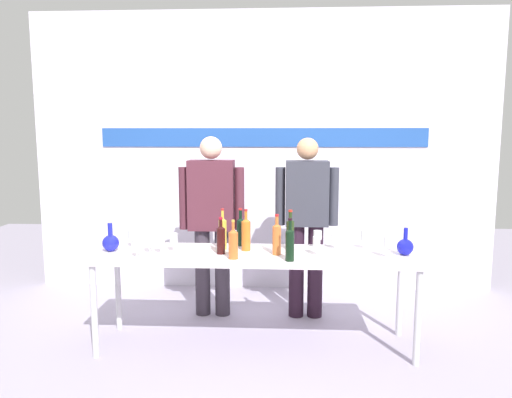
{
  "coord_description": "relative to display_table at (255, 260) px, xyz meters",
  "views": [
    {
      "loc": [
        0.2,
        -3.65,
        1.71
      ],
      "look_at": [
        0.0,
        0.15,
        1.18
      ],
      "focal_mm": 33.26,
      "sensor_mm": 36.0,
      "label": 1
    }
  ],
  "objects": [
    {
      "name": "presenter_right",
      "position": [
        0.44,
        0.66,
        0.24
      ],
      "size": [
        0.58,
        0.22,
        1.67
      ],
      "color": "black",
      "rests_on": "ground"
    },
    {
      "name": "wine_glass_right_4",
      "position": [
        0.89,
        0.18,
        0.17
      ],
      "size": [
        0.07,
        0.07,
        0.15
      ],
      "color": "white",
      "rests_on": "display_table"
    },
    {
      "name": "wine_glass_left_1",
      "position": [
        -0.89,
        -0.19,
        0.16
      ],
      "size": [
        0.06,
        0.06,
        0.14
      ],
      "color": "white",
      "rests_on": "display_table"
    },
    {
      "name": "wine_bottle_0",
      "position": [
        0.27,
        -0.22,
        0.19
      ],
      "size": [
        0.07,
        0.07,
        0.32
      ],
      "color": "black",
      "rests_on": "display_table"
    },
    {
      "name": "wine_bottle_2",
      "position": [
        -0.08,
        0.08,
        0.2
      ],
      "size": [
        0.07,
        0.07,
        0.34
      ],
      "color": "orange",
      "rests_on": "display_table"
    },
    {
      "name": "wine_bottle_6",
      "position": [
        -0.27,
        0.11,
        0.2
      ],
      "size": [
        0.06,
        0.06,
        0.34
      ],
      "color": "gold",
      "rests_on": "display_table"
    },
    {
      "name": "wine_glass_left_0",
      "position": [
        -1.04,
        0.14,
        0.16
      ],
      "size": [
        0.06,
        0.06,
        0.15
      ],
      "color": "white",
      "rests_on": "display_table"
    },
    {
      "name": "wine_glass_left_2",
      "position": [
        -0.74,
        -0.05,
        0.16
      ],
      "size": [
        0.07,
        0.07,
        0.15
      ],
      "color": "white",
      "rests_on": "display_table"
    },
    {
      "name": "wine_glass_right_3",
      "position": [
        0.51,
        0.2,
        0.16
      ],
      "size": [
        0.07,
        0.07,
        0.14
      ],
      "color": "white",
      "rests_on": "display_table"
    },
    {
      "name": "decanter_blue_right",
      "position": [
        1.17,
        -0.01,
        0.13
      ],
      "size": [
        0.13,
        0.13,
        0.22
      ],
      "color": "#161AB6",
      "rests_on": "display_table"
    },
    {
      "name": "wine_glass_left_3",
      "position": [
        -0.83,
        -0.04,
        0.16
      ],
      "size": [
        0.07,
        0.07,
        0.15
      ],
      "color": "white",
      "rests_on": "display_table"
    },
    {
      "name": "ground_plane",
      "position": [
        0.0,
        0.0,
        -0.71
      ],
      "size": [
        10.0,
        10.0,
        0.0
      ],
      "primitive_type": "plane",
      "color": "#A39AAF"
    },
    {
      "name": "presenter_left",
      "position": [
        -0.44,
        0.66,
        0.25
      ],
      "size": [
        0.61,
        0.22,
        1.68
      ],
      "color": "#372F3A",
      "rests_on": "ground"
    },
    {
      "name": "wine_glass_right_2",
      "position": [
        0.48,
        -0.04,
        0.16
      ],
      "size": [
        0.06,
        0.06,
        0.14
      ],
      "color": "white",
      "rests_on": "display_table"
    },
    {
      "name": "wine_glass_right_0",
      "position": [
        0.65,
        0.17,
        0.15
      ],
      "size": [
        0.07,
        0.07,
        0.13
      ],
      "color": "white",
      "rests_on": "display_table"
    },
    {
      "name": "wine_bottle_1",
      "position": [
        -0.15,
        -0.19,
        0.18
      ],
      "size": [
        0.07,
        0.07,
        0.3
      ],
      "color": "#CD6328",
      "rests_on": "display_table"
    },
    {
      "name": "decanter_blue_left",
      "position": [
        -1.16,
        -0.01,
        0.13
      ],
      "size": [
        0.13,
        0.13,
        0.23
      ],
      "color": "#1B21B6",
      "rests_on": "display_table"
    },
    {
      "name": "wine_glass_right_1",
      "position": [
        1.02,
        -0.1,
        0.18
      ],
      "size": [
        0.07,
        0.07,
        0.17
      ],
      "color": "white",
      "rests_on": "display_table"
    },
    {
      "name": "wine_glass_left_4",
      "position": [
        -0.65,
        0.01,
        0.16
      ],
      "size": [
        0.06,
        0.06,
        0.15
      ],
      "color": "white",
      "rests_on": "display_table"
    },
    {
      "name": "display_table",
      "position": [
        0.0,
        0.0,
        0.0
      ],
      "size": [
        2.55,
        0.63,
        0.77
      ],
      "color": "white",
      "rests_on": "ground"
    },
    {
      "name": "wine_bottle_5",
      "position": [
        0.28,
        0.13,
        0.2
      ],
      "size": [
        0.06,
        0.06,
        0.33
      ],
      "color": "#213414",
      "rests_on": "display_table"
    },
    {
      "name": "wine_bottle_7",
      "position": [
        -0.14,
        0.24,
        0.19
      ],
      "size": [
        0.07,
        0.07,
        0.32
      ],
      "color": "black",
      "rests_on": "display_table"
    },
    {
      "name": "wine_bottle_3",
      "position": [
        0.17,
        -0.05,
        0.19
      ],
      "size": [
        0.07,
        0.07,
        0.32
      ],
      "color": "orange",
      "rests_on": "display_table"
    },
    {
      "name": "back_wall",
      "position": [
        0.0,
        1.53,
        0.79
      ],
      "size": [
        5.0,
        0.11,
        3.0
      ],
      "color": "silver",
      "rests_on": "ground"
    },
    {
      "name": "wine_bottle_4",
      "position": [
        -0.27,
        -0.04,
        0.18
      ],
      "size": [
        0.07,
        0.07,
        0.29
      ],
      "color": "black",
      "rests_on": "display_table"
    }
  ]
}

